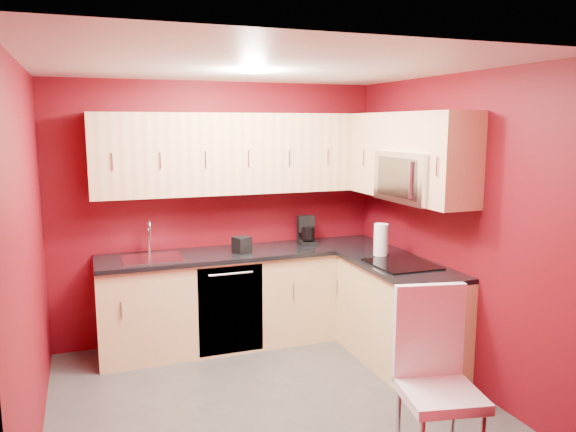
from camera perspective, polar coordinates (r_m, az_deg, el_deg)
floor at (r=4.55m, az=-2.08°, el=-18.15°), size 3.20×3.20×0.00m
ceiling at (r=4.06m, az=-2.30°, el=15.00°), size 3.20×3.20×0.00m
wall_back at (r=5.55m, az=-6.99°, el=0.45°), size 3.20×0.00×3.20m
wall_front at (r=2.78m, az=7.52°, el=-8.50°), size 3.20×0.00×3.20m
wall_left at (r=3.95m, az=-24.90°, el=-3.96°), size 0.00×3.00×3.00m
wall_right at (r=4.85m, az=16.08°, el=-1.11°), size 0.00×3.00×3.00m
base_cabinets_back at (r=5.50m, az=-4.04°, el=-8.31°), size 2.80×0.60×0.87m
base_cabinets_right at (r=5.10m, az=11.22°, el=-9.91°), size 0.60×1.30×0.87m
countertop_back at (r=5.37m, az=-4.05°, el=-3.72°), size 2.80×0.63×0.04m
countertop_right at (r=4.95m, az=11.33°, el=-5.00°), size 0.63×1.27×0.04m
upper_cabinets_back at (r=5.37m, az=-4.59°, el=6.37°), size 2.80×0.35×0.75m
upper_cabinets_right at (r=5.05m, az=11.83°, el=6.73°), size 0.35×1.55×0.75m
microwave at (r=4.85m, az=12.93°, el=3.89°), size 0.42×0.76×0.42m
cooktop at (r=4.91m, az=11.50°, el=-4.82°), size 0.50×0.55×0.01m
sink at (r=5.20m, az=-13.70°, el=-3.77°), size 0.52×0.42×0.35m
dishwasher_front at (r=5.17m, az=-5.83°, el=-9.49°), size 0.60×0.02×0.82m
downlight at (r=4.34m, az=-3.56°, el=14.41°), size 0.20×0.20×0.01m
coffee_maker at (r=5.62m, az=1.98°, el=-1.45°), size 0.19×0.24×0.28m
napkin_holder at (r=5.26m, az=-4.71°, el=-2.94°), size 0.18×0.18×0.15m
paper_towel at (r=5.15m, az=9.42°, el=-2.45°), size 0.23×0.23×0.30m
dining_chair at (r=3.62m, az=15.23°, el=-16.16°), size 0.54×0.56×1.12m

